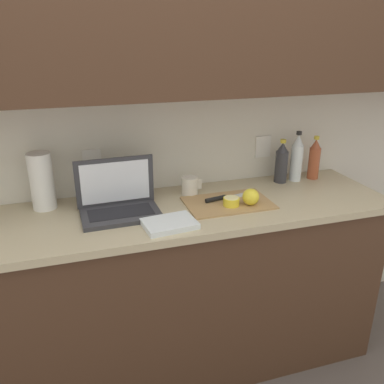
% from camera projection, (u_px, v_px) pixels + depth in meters
% --- Properties ---
extents(ground_plane, '(12.00, 12.00, 0.00)m').
position_uv_depth(ground_plane, '(163.00, 364.00, 2.22)').
color(ground_plane, '#564C47').
rests_on(ground_plane, ground).
extents(wall_back, '(5.20, 0.38, 2.60)m').
position_uv_depth(wall_back, '(143.00, 64.00, 1.85)').
color(wall_back, silver).
rests_on(wall_back, ground_plane).
extents(counter_unit, '(2.29, 0.58, 0.92)m').
position_uv_depth(counter_unit, '(157.00, 292.00, 2.05)').
color(counter_unit, '#472D1E').
rests_on(counter_unit, ground_plane).
extents(laptop, '(0.36, 0.24, 0.24)m').
position_uv_depth(laptop, '(118.00, 201.00, 1.85)').
color(laptop, '#333338').
rests_on(laptop, counter_unit).
extents(cutting_board, '(0.41, 0.27, 0.01)m').
position_uv_depth(cutting_board, '(228.00, 203.00, 1.97)').
color(cutting_board, tan).
rests_on(cutting_board, counter_unit).
extents(knife, '(0.29, 0.09, 0.02)m').
position_uv_depth(knife, '(222.00, 198.00, 1.99)').
color(knife, silver).
rests_on(knife, cutting_board).
extents(lemon_half_cut, '(0.08, 0.08, 0.04)m').
position_uv_depth(lemon_half_cut, '(231.00, 201.00, 1.92)').
color(lemon_half_cut, yellow).
rests_on(lemon_half_cut, cutting_board).
extents(lemon_whole_beside, '(0.08, 0.08, 0.08)m').
position_uv_depth(lemon_whole_beside, '(251.00, 197.00, 1.92)').
color(lemon_whole_beside, yellow).
rests_on(lemon_whole_beside, cutting_board).
extents(bottle_green_soda, '(0.07, 0.07, 0.24)m').
position_uv_depth(bottle_green_soda, '(281.00, 163.00, 2.21)').
color(bottle_green_soda, '#333338').
rests_on(bottle_green_soda, counter_unit).
extents(bottle_oil_tall, '(0.07, 0.07, 0.28)m').
position_uv_depth(bottle_oil_tall, '(297.00, 158.00, 2.23)').
color(bottle_oil_tall, silver).
rests_on(bottle_oil_tall, counter_unit).
extents(bottle_water_clear, '(0.06, 0.06, 0.24)m').
position_uv_depth(bottle_water_clear, '(314.00, 159.00, 2.27)').
color(bottle_water_clear, '#A34C2D').
rests_on(bottle_water_clear, counter_unit).
extents(measuring_cup, '(0.10, 0.08, 0.09)m').
position_uv_depth(measuring_cup, '(190.00, 186.00, 2.06)').
color(measuring_cup, silver).
rests_on(measuring_cup, counter_unit).
extents(paper_towel_roll, '(0.11, 0.11, 0.27)m').
position_uv_depth(paper_towel_roll, '(42.00, 181.00, 1.87)').
color(paper_towel_roll, white).
rests_on(paper_towel_roll, counter_unit).
extents(dish_towel, '(0.24, 0.18, 0.02)m').
position_uv_depth(dish_towel, '(170.00, 224.00, 1.73)').
color(dish_towel, white).
rests_on(dish_towel, counter_unit).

